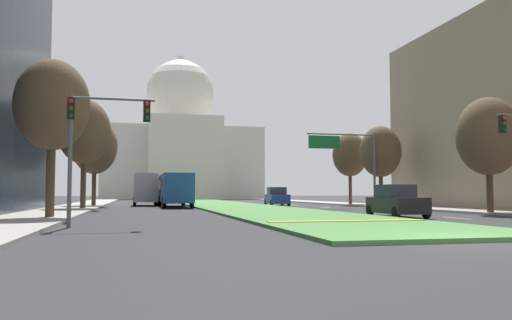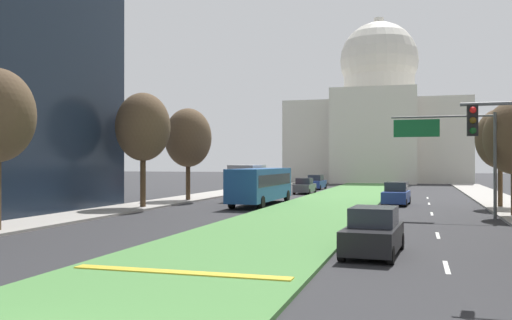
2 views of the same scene
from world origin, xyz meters
The scene contains 21 objects.
ground_plane centered at (0.00, 48.75, 0.00)m, with size 260.00×260.00×0.00m, color #2B2B2D.
grass_median centered at (0.00, 43.88, 0.07)m, with size 7.72×87.75×0.14m, color #4C8442.
median_curb_nose centered at (0.00, 8.08, 0.16)m, with size 6.95×0.50×0.04m, color gold.
lane_dashes_right centered at (7.77, 30.84, 0.00)m, with size 0.16×39.23×0.01m.
sidewalk_left centered at (-13.69, 39.00, 0.07)m, with size 4.00×87.75×0.15m, color #9E9991.
sidewalk_right centered at (13.69, 39.00, 0.07)m, with size 4.00×87.75×0.15m, color #9E9991.
capitol_building centered at (0.00, 96.72, 10.56)m, with size 30.93×28.27×30.14m.
traffic_light_near_left centered at (-10.34, 8.76, 3.80)m, with size 3.34×0.35×5.20m.
overhead_guide_sign centered at (9.03, 29.16, 4.68)m, with size 6.23×0.20×6.50m.
street_tree_left_near centered at (-12.87, 15.19, 5.71)m, with size 3.69×3.69×8.07m.
street_tree_right_near centered at (12.26, 15.28, 4.75)m, with size 3.83×3.83×7.17m.
street_tree_left_mid centered at (-12.73, 29.95, 6.05)m, with size 4.06×4.06×8.62m.
street_tree_right_mid centered at (12.64, 30.51, 4.98)m, with size 3.68×3.68×7.31m.
street_tree_left_far centered at (-12.56, 37.97, 5.60)m, with size 4.14×4.14×8.21m.
street_tree_right_far centered at (12.80, 37.77, 5.20)m, with size 3.59×3.59×7.48m.
sedan_lead_stopped centered at (5.27, 13.88, 0.83)m, with size 2.17×4.55×1.78m.
sedan_midblock centered at (5.21, 38.68, 0.86)m, with size 2.22×4.29×1.86m.
sedan_distant centered at (-5.02, 52.61, 0.81)m, with size 1.85×4.47×1.73m.
sedan_far_horizon centered at (-5.54, 62.60, 0.86)m, with size 2.09×4.41×1.85m.
box_truck_delivery centered at (-7.81, 41.14, 1.68)m, with size 2.40×6.40×3.20m.
city_bus centered at (-5.27, 35.76, 1.77)m, with size 2.62×11.00×2.95m.
Camera 1 is at (-8.64, -12.35, 1.37)m, focal length 36.48 mm.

